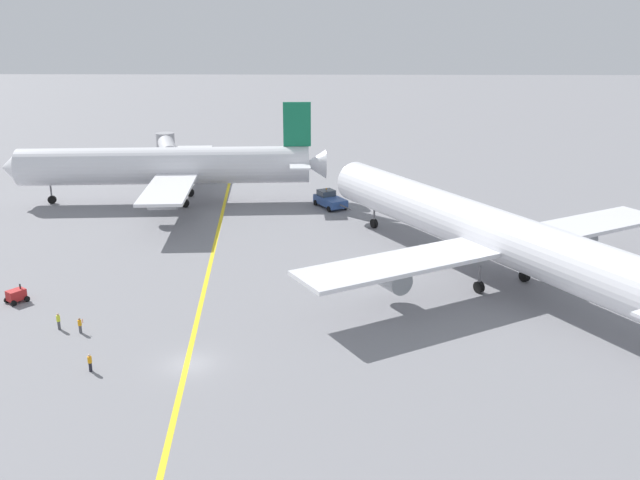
% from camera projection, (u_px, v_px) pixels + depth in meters
% --- Properties ---
extents(ground_plane, '(600.00, 600.00, 0.00)m').
position_uv_depth(ground_plane, '(190.00, 364.00, 61.19)').
color(ground_plane, gray).
extents(taxiway_stripe, '(10.78, 119.60, 0.01)m').
position_uv_depth(taxiway_stripe, '(198.00, 316.00, 70.71)').
color(taxiway_stripe, yellow).
rests_on(taxiway_stripe, ground).
extents(airliner_at_gate_left, '(51.60, 42.91, 15.94)m').
position_uv_depth(airliner_at_gate_left, '(168.00, 166.00, 111.63)').
color(airliner_at_gate_left, silver).
rests_on(airliner_at_gate_left, ground).
extents(airliner_being_pushed, '(45.91, 55.04, 17.41)m').
position_uv_depth(airliner_being_pushed, '(485.00, 231.00, 79.30)').
color(airliner_being_pushed, silver).
rests_on(airliner_being_pushed, ground).
extents(pushback_tug, '(5.95, 8.90, 2.84)m').
position_uv_depth(pushback_tug, '(330.00, 200.00, 110.11)').
color(pushback_tug, '#2D4C8C').
rests_on(pushback_tug, ground).
extents(gse_gpu_cart_small, '(2.54, 2.64, 1.90)m').
position_uv_depth(gse_gpu_cart_small, '(16.00, 295.00, 73.98)').
color(gse_gpu_cart_small, red).
rests_on(gse_gpu_cart_small, ground).
extents(ground_crew_wing_walker_right, '(0.36, 0.36, 1.69)m').
position_uv_depth(ground_crew_wing_walker_right, '(58.00, 321.00, 67.59)').
color(ground_crew_wing_walker_right, '#4C4C51').
rests_on(ground_crew_wing_walker_right, ground).
extents(ground_crew_ramp_agent_by_cones, '(0.36, 0.36, 1.63)m').
position_uv_depth(ground_crew_ramp_agent_by_cones, '(90.00, 362.00, 59.66)').
color(ground_crew_ramp_agent_by_cones, black).
rests_on(ground_crew_ramp_agent_by_cones, ground).
extents(ground_crew_marshaller_foreground, '(0.45, 0.37, 1.55)m').
position_uv_depth(ground_crew_marshaller_foreground, '(80.00, 325.00, 66.86)').
color(ground_crew_marshaller_foreground, '#4C4C51').
rests_on(ground_crew_marshaller_foreground, ground).
extents(jet_bridge, '(7.48, 16.06, 5.56)m').
position_uv_depth(jet_bridge, '(167.00, 146.00, 140.40)').
color(jet_bridge, '#B7B7BC').
rests_on(jet_bridge, ground).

